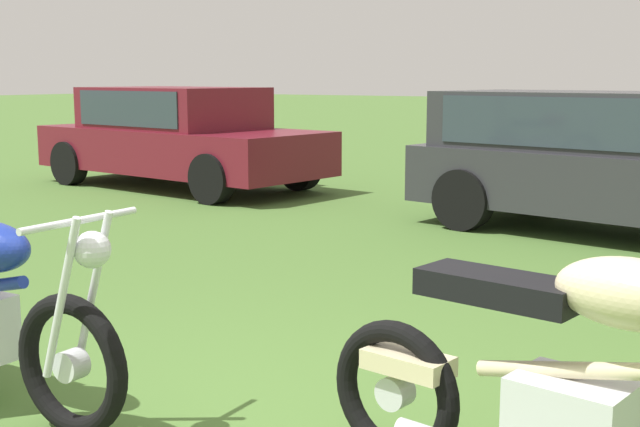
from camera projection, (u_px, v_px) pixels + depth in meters
name	position (u px, v px, depth m)	size (l,w,h in m)	color
motorcycle_cream	(574.00, 393.00, 2.92)	(2.07, 0.65, 1.02)	black
car_burgundy	(177.00, 132.00, 12.04)	(4.63, 2.33, 1.43)	maroon
car_charcoal	(602.00, 151.00, 8.49)	(4.26, 2.30, 1.43)	#2D2D33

